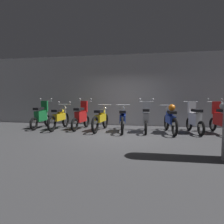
% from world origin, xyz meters
% --- Properties ---
extents(ground_plane, '(80.00, 80.00, 0.00)m').
position_xyz_m(ground_plane, '(0.00, 0.00, 0.00)').
color(ground_plane, '#424244').
extents(back_wall, '(16.00, 0.30, 3.32)m').
position_xyz_m(back_wall, '(0.00, 2.57, 1.66)').
color(back_wall, '#ADADB2').
rests_on(back_wall, ground).
extents(motorbike_slot_0, '(0.59, 1.68, 1.29)m').
position_xyz_m(motorbike_slot_0, '(-3.57, 0.92, 0.53)').
color(motorbike_slot_0, black).
rests_on(motorbike_slot_0, ground).
extents(motorbike_slot_1, '(0.59, 1.95, 1.15)m').
position_xyz_m(motorbike_slot_1, '(-2.68, 0.79, 0.49)').
color(motorbike_slot_1, black).
rests_on(motorbike_slot_1, ground).
extents(motorbike_slot_2, '(0.59, 1.68, 1.29)m').
position_xyz_m(motorbike_slot_2, '(-1.78, 0.96, 0.53)').
color(motorbike_slot_2, black).
rests_on(motorbike_slot_2, ground).
extents(motorbike_slot_3, '(0.56, 1.95, 1.03)m').
position_xyz_m(motorbike_slot_3, '(-0.89, 0.74, 0.49)').
color(motorbike_slot_3, black).
rests_on(motorbike_slot_3, ground).
extents(motorbike_slot_4, '(0.56, 1.95, 1.03)m').
position_xyz_m(motorbike_slot_4, '(-0.00, 0.70, 0.49)').
color(motorbike_slot_4, black).
rests_on(motorbike_slot_4, ground).
extents(motorbike_slot_5, '(0.59, 1.68, 1.29)m').
position_xyz_m(motorbike_slot_5, '(0.89, 0.78, 0.53)').
color(motorbike_slot_5, black).
rests_on(motorbike_slot_5, ground).
extents(motorbike_slot_6, '(0.56, 1.95, 1.08)m').
position_xyz_m(motorbike_slot_6, '(1.78, 0.71, 0.53)').
color(motorbike_slot_6, black).
rests_on(motorbike_slot_6, ground).
extents(motorbike_slot_7, '(0.56, 1.67, 1.18)m').
position_xyz_m(motorbike_slot_7, '(2.67, 0.88, 0.52)').
color(motorbike_slot_7, black).
rests_on(motorbike_slot_7, ground).
extents(motorbike_slot_8, '(0.59, 1.68, 1.29)m').
position_xyz_m(motorbike_slot_8, '(3.57, 0.92, 0.57)').
color(motorbike_slot_8, black).
rests_on(motorbike_slot_8, ground).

